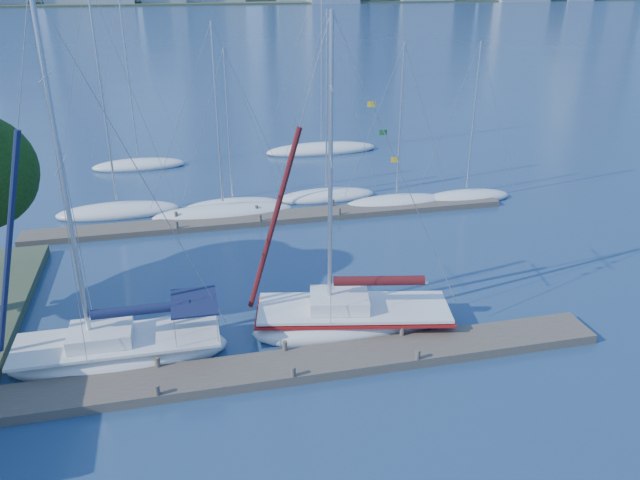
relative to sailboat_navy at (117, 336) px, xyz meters
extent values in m
plane|color=navy|center=(6.52, -2.26, -1.16)|extent=(700.00, 700.00, 0.00)
cube|color=brown|center=(6.52, -2.26, -0.96)|extent=(26.00, 2.00, 0.40)
cube|color=brown|center=(8.52, 13.74, -0.98)|extent=(30.00, 1.80, 0.36)
cube|color=#38472D|center=(6.52, 317.74, -1.16)|extent=(800.00, 100.00, 1.50)
ellipsoid|color=silver|center=(0.00, 0.00, -0.91)|extent=(8.65, 2.89, 1.51)
cube|color=silver|center=(0.00, 0.00, -0.20)|extent=(8.01, 2.66, 0.12)
cube|color=silver|center=(-0.60, 0.00, 0.15)|extent=(2.44, 1.85, 0.55)
cylinder|color=silver|center=(-1.00, 0.01, 6.43)|extent=(0.18, 0.18, 13.17)
cylinder|color=silver|center=(1.04, -0.01, 0.96)|extent=(4.09, 0.13, 0.10)
cylinder|color=#0F1734|center=(1.04, -0.01, 1.06)|extent=(3.76, 0.43, 0.40)
cube|color=#0F1734|center=(3.11, -0.02, 1.16)|extent=(1.83, 2.41, 0.08)
ellipsoid|color=silver|center=(9.86, 0.32, -0.90)|extent=(9.35, 4.67, 1.57)
cube|color=silver|center=(9.86, 0.32, -0.17)|extent=(8.65, 4.30, 0.13)
cube|color=silver|center=(9.25, 0.45, 0.20)|extent=(2.84, 2.37, 0.58)
cylinder|color=silver|center=(8.84, 0.53, 5.98)|extent=(0.19, 0.19, 12.18)
cylinder|color=silver|center=(10.91, 0.11, 1.03)|extent=(4.17, 0.95, 0.10)
cylinder|color=#4F1116|center=(10.91, 0.11, 1.14)|extent=(3.90, 1.19, 0.42)
cube|color=maroon|center=(9.86, 0.32, -0.35)|extent=(8.86, 4.46, 0.10)
ellipsoid|color=silver|center=(-1.12, 16.97, -0.95)|extent=(8.01, 4.31, 1.15)
cylinder|color=silver|center=(-1.12, 16.97, 6.54)|extent=(0.13, 0.13, 13.32)
ellipsoid|color=silver|center=(5.46, 15.13, -0.95)|extent=(9.00, 2.64, 1.16)
cylinder|color=silver|center=(5.46, 15.13, 5.29)|extent=(0.13, 0.13, 10.79)
ellipsoid|color=silver|center=(6.19, 16.45, -0.98)|extent=(6.57, 2.63, 0.97)
cylinder|color=silver|center=(6.19, 16.45, 4.44)|extent=(0.11, 0.11, 9.43)
ellipsoid|color=silver|center=(12.64, 16.87, -0.97)|extent=(7.09, 3.74, 1.03)
cylinder|color=silver|center=(12.64, 16.87, 5.47)|extent=(0.11, 0.11, 11.40)
ellipsoid|color=silver|center=(16.89, 14.58, -0.97)|extent=(7.17, 2.29, 1.04)
cylinder|color=silver|center=(16.89, 14.58, 4.55)|extent=(0.11, 0.11, 9.54)
ellipsoid|color=silver|center=(21.88, 14.48, -0.98)|extent=(6.62, 4.28, 1.02)
cylinder|color=silver|center=(21.88, 14.48, 4.54)|extent=(0.11, 0.11, 9.55)
ellipsoid|color=silver|center=(-0.17, 27.32, -0.96)|extent=(7.44, 3.35, 1.09)
cylinder|color=silver|center=(-0.17, 27.32, 5.89)|extent=(0.12, 0.12, 12.13)
ellipsoid|color=silver|center=(15.02, 28.52, -0.93)|extent=(9.65, 2.59, 1.25)
cylinder|color=silver|center=(15.02, 28.52, 6.82)|extent=(0.14, 0.14, 13.68)
camera|label=1|loc=(3.10, -22.45, 13.39)|focal=35.00mm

